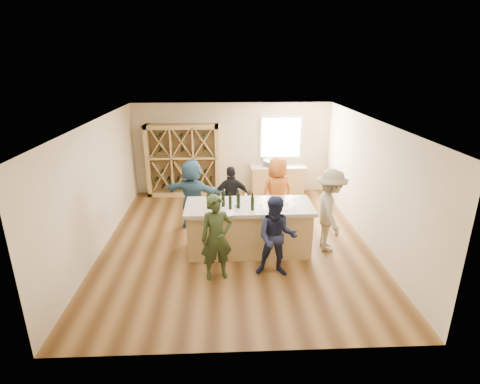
{
  "coord_description": "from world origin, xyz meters",
  "views": [
    {
      "loc": [
        -0.26,
        -7.84,
        4.01
      ],
      "look_at": [
        0.1,
        0.2,
        1.15
      ],
      "focal_mm": 28.0,
      "sensor_mm": 36.0,
      "label": 1
    }
  ],
  "objects_px": {
    "person_near_left": "(217,238)",
    "person_far_left": "(193,194)",
    "wine_bottle_b": "(215,203)",
    "wine_bottle_c": "(223,199)",
    "wine_bottle_d": "(230,203)",
    "wine_bottle_a": "(208,202)",
    "wine_bottle_e": "(238,201)",
    "person_far_right": "(277,192)",
    "person_server": "(330,210)",
    "wine_bottle_f": "(252,203)",
    "tasting_counter_base": "(249,229)",
    "person_near_right": "(277,237)",
    "wine_rack": "(183,161)",
    "person_far_mid": "(232,198)",
    "sink": "(271,163)"
  },
  "relations": [
    {
      "from": "person_far_right",
      "to": "wine_bottle_c",
      "type": "bearing_deg",
      "value": 22.82
    },
    {
      "from": "person_near_left",
      "to": "person_near_right",
      "type": "xyz_separation_m",
      "value": [
        1.14,
        0.05,
        -0.03
      ]
    },
    {
      "from": "wine_rack",
      "to": "person_far_mid",
      "type": "relative_size",
      "value": 1.39
    },
    {
      "from": "person_server",
      "to": "wine_bottle_c",
      "type": "bearing_deg",
      "value": 94.51
    },
    {
      "from": "wine_bottle_b",
      "to": "wine_bottle_d",
      "type": "distance_m",
      "value": 0.31
    },
    {
      "from": "wine_bottle_c",
      "to": "person_far_left",
      "type": "distance_m",
      "value": 1.56
    },
    {
      "from": "wine_rack",
      "to": "tasting_counter_base",
      "type": "xyz_separation_m",
      "value": [
        1.76,
        -3.7,
        -0.6
      ]
    },
    {
      "from": "person_near_left",
      "to": "person_far_left",
      "type": "height_order",
      "value": "person_far_left"
    },
    {
      "from": "wine_bottle_d",
      "to": "person_far_mid",
      "type": "bearing_deg",
      "value": 87.53
    },
    {
      "from": "wine_bottle_e",
      "to": "person_near_right",
      "type": "distance_m",
      "value": 1.18
    },
    {
      "from": "wine_bottle_b",
      "to": "wine_bottle_d",
      "type": "bearing_deg",
      "value": 7.89
    },
    {
      "from": "tasting_counter_base",
      "to": "wine_bottle_d",
      "type": "bearing_deg",
      "value": -150.85
    },
    {
      "from": "wine_bottle_b",
      "to": "wine_bottle_c",
      "type": "relative_size",
      "value": 1.04
    },
    {
      "from": "wine_bottle_a",
      "to": "wine_bottle_d",
      "type": "bearing_deg",
      "value": -7.81
    },
    {
      "from": "tasting_counter_base",
      "to": "person_far_mid",
      "type": "height_order",
      "value": "person_far_mid"
    },
    {
      "from": "wine_bottle_c",
      "to": "person_server",
      "type": "xyz_separation_m",
      "value": [
        2.31,
        0.05,
        -0.32
      ]
    },
    {
      "from": "tasting_counter_base",
      "to": "wine_bottle_d",
      "type": "height_order",
      "value": "wine_bottle_d"
    },
    {
      "from": "wine_bottle_c",
      "to": "person_far_left",
      "type": "relative_size",
      "value": 0.18
    },
    {
      "from": "person_server",
      "to": "person_far_right",
      "type": "xyz_separation_m",
      "value": [
        -0.98,
        1.29,
        -0.03
      ]
    },
    {
      "from": "wine_bottle_a",
      "to": "wine_bottle_d",
      "type": "xyz_separation_m",
      "value": [
        0.45,
        -0.06,
        -0.01
      ]
    },
    {
      "from": "person_far_left",
      "to": "person_near_left",
      "type": "bearing_deg",
      "value": 123.88
    },
    {
      "from": "wine_bottle_d",
      "to": "wine_bottle_e",
      "type": "relative_size",
      "value": 0.86
    },
    {
      "from": "wine_rack",
      "to": "person_far_left",
      "type": "height_order",
      "value": "wine_rack"
    },
    {
      "from": "person_near_left",
      "to": "person_far_right",
      "type": "distance_m",
      "value": 2.77
    },
    {
      "from": "wine_bottle_a",
      "to": "person_far_mid",
      "type": "relative_size",
      "value": 0.19
    },
    {
      "from": "wine_bottle_a",
      "to": "wine_bottle_e",
      "type": "xyz_separation_m",
      "value": [
        0.62,
        -0.01,
        0.01
      ]
    },
    {
      "from": "wine_bottle_e",
      "to": "person_near_right",
      "type": "height_order",
      "value": "person_near_right"
    },
    {
      "from": "sink",
      "to": "person_near_left",
      "type": "height_order",
      "value": "person_near_left"
    },
    {
      "from": "person_far_right",
      "to": "person_far_left",
      "type": "distance_m",
      "value": 2.08
    },
    {
      "from": "person_server",
      "to": "wine_bottle_f",
      "type": "height_order",
      "value": "person_server"
    },
    {
      "from": "person_server",
      "to": "wine_bottle_b",
      "type": "bearing_deg",
      "value": 99.37
    },
    {
      "from": "tasting_counter_base",
      "to": "person_near_left",
      "type": "distance_m",
      "value": 1.31
    },
    {
      "from": "person_far_right",
      "to": "wine_bottle_b",
      "type": "bearing_deg",
      "value": 23.75
    },
    {
      "from": "wine_bottle_c",
      "to": "wine_bottle_a",
      "type": "bearing_deg",
      "value": -160.47
    },
    {
      "from": "wine_bottle_b",
      "to": "wine_bottle_f",
      "type": "xyz_separation_m",
      "value": [
        0.76,
        -0.03,
        -0.01
      ]
    },
    {
      "from": "person_near_left",
      "to": "wine_bottle_e",
      "type": "bearing_deg",
      "value": 49.51
    },
    {
      "from": "wine_bottle_e",
      "to": "person_far_mid",
      "type": "relative_size",
      "value": 0.2
    },
    {
      "from": "wine_bottle_b",
      "to": "person_near_left",
      "type": "height_order",
      "value": "person_near_left"
    },
    {
      "from": "wine_bottle_e",
      "to": "person_far_right",
      "type": "height_order",
      "value": "person_far_right"
    },
    {
      "from": "wine_bottle_e",
      "to": "person_server",
      "type": "height_order",
      "value": "person_server"
    },
    {
      "from": "wine_bottle_b",
      "to": "wine_bottle_f",
      "type": "relative_size",
      "value": 1.09
    },
    {
      "from": "wine_bottle_d",
      "to": "wine_bottle_e",
      "type": "distance_m",
      "value": 0.18
    },
    {
      "from": "wine_bottle_a",
      "to": "wine_bottle_c",
      "type": "xyz_separation_m",
      "value": [
        0.31,
        0.11,
        0.01
      ]
    },
    {
      "from": "sink",
      "to": "person_far_mid",
      "type": "distance_m",
      "value": 2.73
    },
    {
      "from": "person_near_left",
      "to": "person_server",
      "type": "height_order",
      "value": "person_server"
    },
    {
      "from": "wine_rack",
      "to": "wine_bottle_b",
      "type": "xyz_separation_m",
      "value": [
        1.05,
        -3.96,
        0.14
      ]
    },
    {
      "from": "wine_rack",
      "to": "wine_bottle_d",
      "type": "height_order",
      "value": "wine_rack"
    },
    {
      "from": "person_near_left",
      "to": "person_far_left",
      "type": "relative_size",
      "value": 0.96
    },
    {
      "from": "wine_bottle_a",
      "to": "person_server",
      "type": "height_order",
      "value": "person_server"
    },
    {
      "from": "sink",
      "to": "person_near_left",
      "type": "xyz_separation_m",
      "value": [
        -1.62,
        -4.69,
        -0.17
      ]
    }
  ]
}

